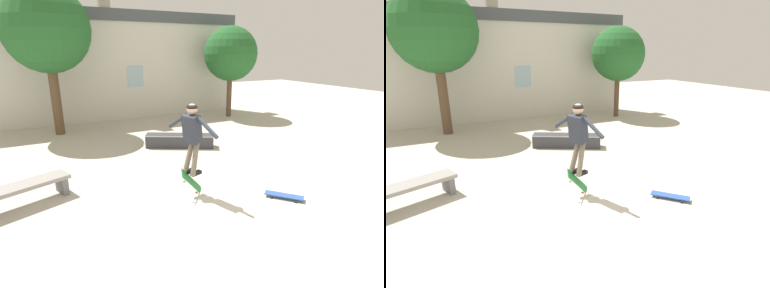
{
  "view_description": "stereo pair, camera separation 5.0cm",
  "coord_description": "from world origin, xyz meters",
  "views": [
    {
      "loc": [
        -2.59,
        -4.29,
        2.94
      ],
      "look_at": [
        -0.02,
        0.85,
        1.13
      ],
      "focal_mm": 28.0,
      "sensor_mm": 36.0,
      "label": 1
    },
    {
      "loc": [
        -2.54,
        -4.32,
        2.94
      ],
      "look_at": [
        -0.02,
        0.85,
        1.13
      ],
      "focal_mm": 28.0,
      "sensor_mm": 36.0,
      "label": 2
    }
  ],
  "objects": [
    {
      "name": "tree_right",
      "position": [
        5.05,
        7.19,
        2.77
      ],
      "size": [
        2.34,
        2.34,
        3.95
      ],
      "color": "brown",
      "rests_on": "ground_plane"
    },
    {
      "name": "tree_left",
      "position": [
        -2.17,
        7.33,
        3.57
      ],
      "size": [
        2.86,
        2.86,
        5.03
      ],
      "color": "brown",
      "rests_on": "ground_plane"
    },
    {
      "name": "ground_plane",
      "position": [
        0.0,
        0.0,
        0.0
      ],
      "size": [
        40.0,
        40.0,
        0.0
      ],
      "primitive_type": "plane",
      "color": "beige"
    },
    {
      "name": "skateboard_resting",
      "position": [
        1.61,
        -0.16,
        0.07
      ],
      "size": [
        0.66,
        0.72,
        0.08
      ],
      "rotation": [
        0.0,
        0.0,
        5.43
      ],
      "color": "#2D519E",
      "rests_on": "ground_plane"
    },
    {
      "name": "skateboard_flipping",
      "position": [
        -0.02,
        0.86,
        0.29
      ],
      "size": [
        0.64,
        0.41,
        0.74
      ],
      "rotation": [
        0.0,
        0.0,
        0.39
      ],
      "color": "#237F38"
    },
    {
      "name": "skate_ledge",
      "position": [
        1.11,
        3.97,
        0.2
      ],
      "size": [
        2.08,
        1.42,
        0.41
      ],
      "rotation": [
        0.0,
        0.0,
        -0.5
      ],
      "color": "#38383D",
      "rests_on": "ground_plane"
    },
    {
      "name": "building_backdrop",
      "position": [
        0.0,
        8.87,
        2.36
      ],
      "size": [
        12.35,
        0.52,
        5.45
      ],
      "color": "beige",
      "rests_on": "ground_plane"
    },
    {
      "name": "park_bench",
      "position": [
        -3.16,
        1.92,
        0.33
      ],
      "size": [
        1.79,
        1.06,
        0.46
      ],
      "rotation": [
        0.0,
        0.0,
        0.37
      ],
      "color": "gray",
      "rests_on": "ground_plane"
    },
    {
      "name": "skater",
      "position": [
        -0.02,
        0.85,
        1.36
      ],
      "size": [
        0.53,
        1.28,
        1.47
      ],
      "rotation": [
        0.0,
        0.0,
        0.35
      ],
      "color": "#282D38"
    }
  ]
}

